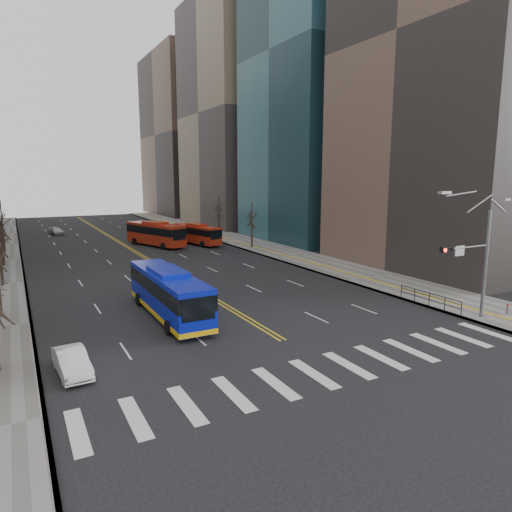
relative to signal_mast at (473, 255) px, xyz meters
The scene contains 16 objects.
ground 14.73m from the signal_mast, behind, with size 220.00×220.00×0.00m, color black.
sidewalk_right 43.43m from the signal_mast, 85.04° to the left, with size 7.00×130.00×0.15m, color slate.
sidewalk_left 52.80m from the signal_mast, 125.14° to the left, with size 5.00×130.00×0.15m, color slate.
crosswalk 14.73m from the signal_mast, behind, with size 26.70×4.00×0.01m.
centerline 54.98m from the signal_mast, 104.56° to the left, with size 0.55×100.00×0.01m.
office_towers 70.52m from the signal_mast, 101.59° to the left, with size 83.00×134.00×58.00m.
signal_mast is the anchor object (origin of this frame).
pedestrian_railing 5.71m from the signal_mast, 82.40° to the left, with size 0.06×6.06×1.02m.
street_trees 38.71m from the signal_mast, 122.76° to the left, with size 35.20×47.20×7.60m.
blue_bus 22.07m from the signal_mast, 148.43° to the left, with size 2.90×12.42×3.61m.
red_bus_near 47.39m from the signal_mast, 101.86° to the left, with size 6.27×11.84×3.67m.
red_bus_far 45.13m from the signal_mast, 94.75° to the left, with size 4.49×10.29×3.21m.
car_white 26.90m from the signal_mast, behind, with size 1.44×4.12×1.36m, color silver.
car_dark_mid 49.83m from the signal_mast, 98.98° to the left, with size 1.79×4.44×1.51m, color black.
car_silver 71.46m from the signal_mast, 107.76° to the left, with size 1.75×4.32×1.25m, color #AEADB3.
car_dark_far 66.15m from the signal_mast, 92.94° to the left, with size 2.26×4.91×1.36m, color black.
Camera 1 is at (-14.61, -18.66, 10.37)m, focal length 32.00 mm.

